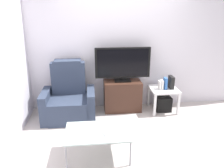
% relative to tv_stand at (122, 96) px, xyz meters
% --- Properties ---
extents(ground_plane, '(6.40, 6.40, 0.00)m').
position_rel_tv_stand_xyz_m(ground_plane, '(0.01, -0.86, -0.31)').
color(ground_plane, '#BCB2AD').
extents(wall_back, '(6.40, 0.06, 2.60)m').
position_rel_tv_stand_xyz_m(wall_back, '(0.01, 0.27, 0.99)').
color(wall_back, silver).
rests_on(wall_back, ground).
extents(wall_side, '(0.06, 4.48, 2.60)m').
position_rel_tv_stand_xyz_m(wall_side, '(-1.87, -0.86, 0.99)').
color(wall_side, silver).
rests_on(wall_side, ground).
extents(tv_stand, '(0.75, 0.41, 0.62)m').
position_rel_tv_stand_xyz_m(tv_stand, '(0.00, 0.00, 0.00)').
color(tv_stand, '#3D2319').
rests_on(tv_stand, ground).
extents(television, '(1.09, 0.20, 0.68)m').
position_rel_tv_stand_xyz_m(television, '(0.00, 0.02, 0.67)').
color(television, black).
rests_on(television, tv_stand).
extents(recliner_armchair, '(0.98, 0.78, 1.08)m').
position_rel_tv_stand_xyz_m(recliner_armchair, '(-1.06, -0.21, 0.06)').
color(recliner_armchair, '#2D384C').
rests_on(recliner_armchair, ground).
extents(side_table, '(0.54, 0.54, 0.48)m').
position_rel_tv_stand_xyz_m(side_table, '(0.83, -0.10, 0.09)').
color(side_table, white).
rests_on(side_table, ground).
extents(subwoofer_box, '(0.30, 0.30, 0.30)m').
position_rel_tv_stand_xyz_m(subwoofer_box, '(0.83, -0.10, -0.16)').
color(subwoofer_box, black).
rests_on(subwoofer_box, ground).
extents(book_leftmost, '(0.03, 0.13, 0.17)m').
position_rel_tv_stand_xyz_m(book_leftmost, '(0.73, -0.12, 0.25)').
color(book_leftmost, white).
rests_on(book_leftmost, side_table).
extents(book_middle, '(0.04, 0.13, 0.18)m').
position_rel_tv_stand_xyz_m(book_middle, '(0.77, -0.12, 0.26)').
color(book_middle, white).
rests_on(book_middle, side_table).
extents(book_rightmost, '(0.05, 0.13, 0.23)m').
position_rel_tv_stand_xyz_m(book_rightmost, '(0.84, -0.12, 0.28)').
color(book_rightmost, '#3366B2').
rests_on(book_rightmost, side_table).
extents(game_console, '(0.07, 0.20, 0.25)m').
position_rel_tv_stand_xyz_m(game_console, '(0.97, -0.09, 0.29)').
color(game_console, black).
rests_on(game_console, side_table).
extents(coffee_table, '(0.90, 0.60, 0.40)m').
position_rel_tv_stand_xyz_m(coffee_table, '(-0.56, -1.46, 0.06)').
color(coffee_table, '#B2C6C1').
rests_on(coffee_table, ground).
extents(cell_phone, '(0.12, 0.17, 0.01)m').
position_rel_tv_stand_xyz_m(cell_phone, '(-0.47, -1.53, 0.09)').
color(cell_phone, '#B7B7BC').
rests_on(cell_phone, coffee_table).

